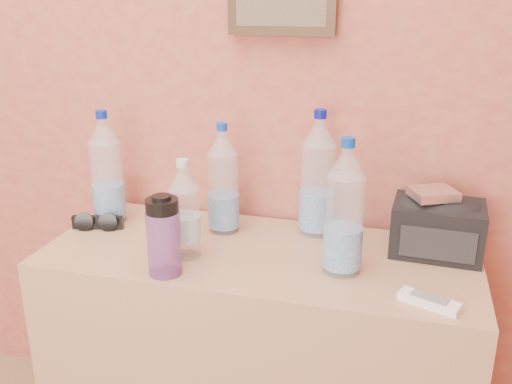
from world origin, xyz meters
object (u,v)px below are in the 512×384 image
Objects in this scene: pet_large_a at (107,174)px; pet_large_c at (318,180)px; dresser at (259,364)px; toiletry_bag at (438,225)px; sunglasses at (98,222)px; foil_packet at (433,194)px; ac_remote at (429,301)px; pet_small at (185,215)px; nalgene_bottle at (164,236)px; pet_large_d at (344,215)px; pet_large_b at (223,184)px.

pet_large_a is 0.63m from pet_large_c.
dresser is at bearing -10.35° from pet_large_a.
dresser is 0.56m from pet_large_c.
sunglasses is at bearing -171.54° from toiletry_bag.
ac_remote is at bearing -89.45° from foil_packet.
foil_packet is (0.31, -0.06, 0.01)m from pet_large_c.
pet_small is at bearing -30.87° from sunglasses.
pet_small is at bearing 83.15° from nalgene_bottle.
foil_packet is at bearing 16.70° from pet_small.
pet_small is 1.95× the size of ac_remote.
dresser is 3.36× the size of pet_large_d.
dresser is at bearing 166.65° from pet_large_d.
pet_large_b is 0.30m from nalgene_bottle.
sunglasses is (-0.32, 0.10, -0.10)m from pet_small.
toiletry_bag is (0.46, 0.12, 0.44)m from dresser.
pet_large_b is 0.39m from sunglasses.
pet_small is (0.32, -0.17, -0.03)m from pet_large_a.
toiletry_bag is (0.33, -0.05, -0.08)m from pet_large_c.
dresser is at bearing -127.07° from pet_large_c.
ac_remote is at bearing -26.01° from pet_large_b.
ac_remote is (0.94, -0.26, -0.14)m from pet_large_a.
pet_large_d is 0.28m from ac_remote.
pet_large_b is at bearing 0.27° from sunglasses.
toiletry_bag is at bearing 24.96° from nalgene_bottle.
pet_large_c is at bearing 11.80° from pet_large_b.
pet_large_b is at bearing 79.50° from nalgene_bottle.
pet_large_c is 1.36× the size of pet_small.
pet_large_c is at bearing 155.05° from ac_remote.
ac_remote is (0.44, -0.17, 0.37)m from dresser.
pet_large_d is 2.53× the size of ac_remote.
pet_large_b is at bearing 176.09° from ac_remote.
pet_large_d is (0.37, -0.17, 0.01)m from pet_large_b.
pet_large_d reaches higher than pet_small.
foil_packet is (0.63, 0.29, 0.07)m from nalgene_bottle.
sunglasses is 0.97m from toiletry_bag.
sunglasses is at bearing -95.48° from pet_large_a.
pet_large_b reaches higher than toiletry_bag.
ac_remote is at bearing -15.47° from pet_large_a.
pet_large_a is 0.98m from ac_remote.
pet_small reaches higher than toiletry_bag.
pet_large_d is at bearing 173.76° from ac_remote.
nalgene_bottle is (-0.19, -0.18, 0.46)m from dresser.
pet_large_d is at bearing -139.82° from toiletry_bag.
dresser is 0.63m from sunglasses.
pet_large_d is at bearing -141.94° from foil_packet.
pet_large_b is at bearing -168.20° from pet_large_c.
sunglasses is 0.95m from foil_packet.
toiletry_bag is 2.11× the size of foil_packet.
pet_large_c is 1.76× the size of nalgene_bottle.
sunglasses is 0.65× the size of toiletry_bag.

